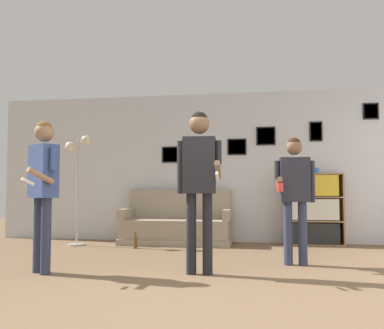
% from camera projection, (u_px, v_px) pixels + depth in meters
% --- Properties ---
extents(ground_plane, '(20.00, 20.00, 0.00)m').
position_uv_depth(ground_plane, '(185.00, 308.00, 3.34)').
color(ground_plane, brown).
extents(wall_back, '(8.73, 0.08, 2.70)m').
position_uv_depth(wall_back, '(228.00, 167.00, 7.76)').
color(wall_back, silver).
rests_on(wall_back, ground_plane).
extents(couch, '(1.90, 0.80, 0.94)m').
position_uv_depth(couch, '(177.00, 226.00, 7.43)').
color(couch, gray).
rests_on(couch, ground_plane).
extents(bookshelf, '(0.97, 0.30, 1.21)m').
position_uv_depth(bookshelf, '(314.00, 209.00, 7.26)').
color(bookshelf, olive).
rests_on(bookshelf, ground_plane).
extents(floor_lamp, '(0.45, 0.28, 1.85)m').
position_uv_depth(floor_lamp, '(78.00, 165.00, 7.24)').
color(floor_lamp, '#ADA89E').
rests_on(floor_lamp, ground_plane).
extents(person_player_foreground_left, '(0.42, 0.60, 1.71)m').
position_uv_depth(person_player_foreground_left, '(43.00, 179.00, 4.81)').
color(person_player_foreground_left, '#2D334C').
rests_on(person_player_foreground_left, ground_plane).
extents(person_player_foreground_center, '(0.51, 0.47, 1.81)m').
position_uv_depth(person_player_foreground_center, '(199.00, 172.00, 4.76)').
color(person_player_foreground_center, black).
rests_on(person_player_foreground_center, ground_plane).
extents(person_watcher_holding_cup, '(0.50, 0.43, 1.59)m').
position_uv_depth(person_watcher_holding_cup, '(295.00, 187.00, 5.33)').
color(person_watcher_holding_cup, '#2D334C').
rests_on(person_watcher_holding_cup, ground_plane).
extents(bottle_on_floor, '(0.06, 0.06, 0.26)m').
position_uv_depth(bottle_on_floor, '(135.00, 242.00, 6.81)').
color(bottle_on_floor, brown).
rests_on(bottle_on_floor, ground_plane).
extents(drinking_cup, '(0.09, 0.09, 0.10)m').
position_uv_depth(drinking_cup, '(317.00, 171.00, 7.29)').
color(drinking_cup, blue).
rests_on(drinking_cup, bookshelf).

